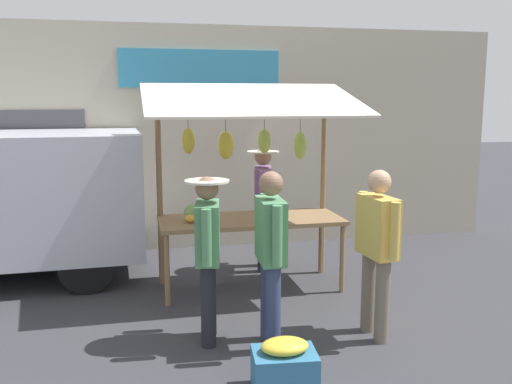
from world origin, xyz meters
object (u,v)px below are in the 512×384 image
Objects in this scene: vendor_with_sunhat at (263,198)px; shopper_in_grey_tee at (208,246)px; shopper_with_shopping_bag at (271,246)px; produce_crate_near at (285,367)px; market_stall at (248,163)px; shopper_with_ponytail at (377,242)px.

shopper_in_grey_tee is at bearing -12.33° from vendor_with_sunhat.
shopper_with_shopping_bag is 1.14m from produce_crate_near.
market_stall reaches higher than shopper_with_ponytail.
vendor_with_sunhat is 1.00× the size of shopper_with_ponytail.
produce_crate_near is (1.14, 0.81, -0.76)m from shopper_with_ponytail.
produce_crate_near is at bearing 3.20° from vendor_with_sunhat.
market_stall is 1.77m from shopper_with_shopping_bag.
market_stall is 1.50× the size of shopper_with_shopping_bag.
shopper_in_grey_tee is 2.95× the size of produce_crate_near.
market_stall is at bearing -16.27° from shopper_in_grey_tee.
shopper_with_ponytail is 1.59m from produce_crate_near.
produce_crate_near is at bearing 84.59° from market_stall.
shopper_in_grey_tee is 1.38m from produce_crate_near.
vendor_with_sunhat reaches higher than shopper_with_ponytail.
market_stall is 2.86m from produce_crate_near.
shopper_with_ponytail reaches higher than produce_crate_near.
shopper_in_grey_tee is at bearing 76.19° from shopper_with_ponytail.
shopper_with_shopping_bag reaches higher than shopper_in_grey_tee.
vendor_with_sunhat is 0.99× the size of shopper_with_shopping_bag.
produce_crate_near is (0.59, 3.23, -0.78)m from vendor_with_sunhat.
market_stall reaches higher than shopper_in_grey_tee.
shopper_with_ponytail reaches higher than shopper_in_grey_tee.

